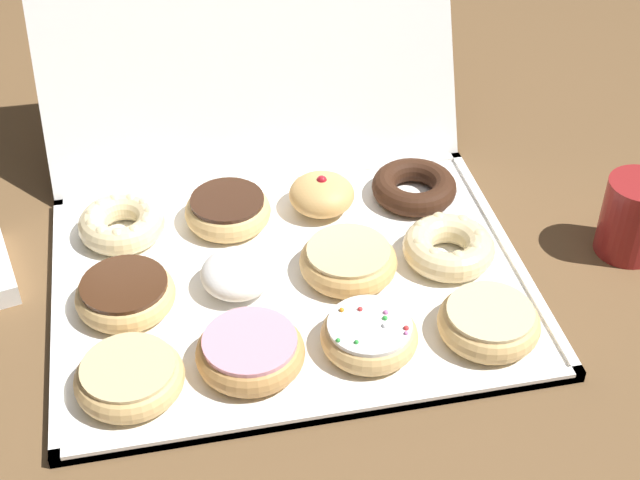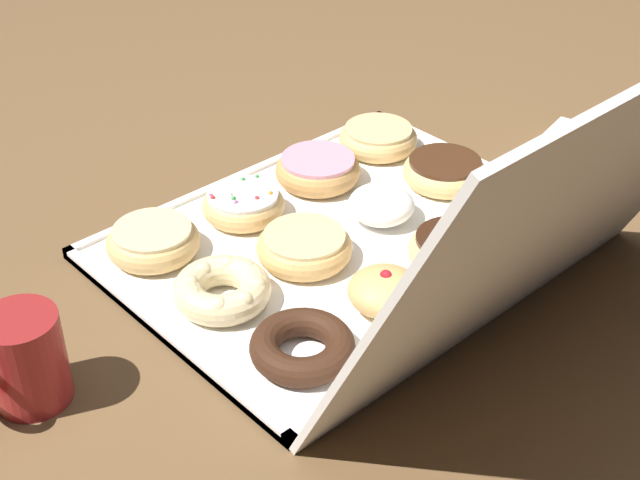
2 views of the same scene
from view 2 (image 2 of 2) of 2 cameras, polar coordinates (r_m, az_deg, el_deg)
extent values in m
plane|color=brown|center=(1.17, 1.58, -0.27)|extent=(3.00, 3.00, 0.00)
cube|color=white|center=(1.17, 1.58, -0.07)|extent=(0.57, 0.44, 0.01)
cube|color=white|center=(1.30, -4.88, 3.94)|extent=(0.57, 0.01, 0.01)
cube|color=white|center=(1.06, 9.57, -4.78)|extent=(0.57, 0.01, 0.01)
cube|color=white|center=(1.35, 10.18, 4.56)|extent=(0.01, 0.44, 0.01)
cube|color=white|center=(1.03, -9.67, -5.87)|extent=(0.01, 0.44, 0.01)
cube|color=white|center=(0.91, 15.56, 1.59)|extent=(0.57, 0.19, 0.39)
torus|color=#E5B770|center=(1.36, 3.67, 6.34)|extent=(0.12, 0.12, 0.03)
cylinder|color=#EACC8C|center=(1.35, 3.69, 6.94)|extent=(0.10, 0.10, 0.01)
torus|color=tan|center=(1.28, -0.14, 4.39)|extent=(0.12, 0.12, 0.04)
cylinder|color=pink|center=(1.27, -0.14, 5.08)|extent=(0.10, 0.10, 0.01)
torus|color=#E5B770|center=(1.20, -4.83, 2.19)|extent=(0.11, 0.11, 0.03)
cylinder|color=white|center=(1.20, -4.87, 2.84)|extent=(0.09, 0.09, 0.01)
sphere|color=pink|center=(1.17, -5.32, 2.40)|extent=(0.01, 0.01, 0.01)
sphere|color=pink|center=(1.19, -6.88, 2.84)|extent=(0.00, 0.00, 0.00)
sphere|color=white|center=(1.19, -5.65, 2.89)|extent=(0.01, 0.01, 0.01)
sphere|color=green|center=(1.23, -3.97, 4.01)|extent=(0.01, 0.01, 0.01)
sphere|color=red|center=(1.18, -3.98, 2.66)|extent=(0.01, 0.01, 0.01)
sphere|color=orange|center=(1.19, -3.12, 2.96)|extent=(0.01, 0.01, 0.01)
sphere|color=green|center=(1.22, -4.85, 3.83)|extent=(0.01, 0.01, 0.01)
sphere|color=green|center=(1.18, -5.46, 2.62)|extent=(0.01, 0.01, 0.01)
sphere|color=red|center=(1.19, -6.75, 2.66)|extent=(0.01, 0.01, 0.01)
torus|color=#E5B770|center=(1.15, -10.43, -0.12)|extent=(0.12, 0.12, 0.04)
cylinder|color=beige|center=(1.14, -10.51, 0.59)|extent=(0.10, 0.10, 0.01)
torus|color=#E5B770|center=(1.29, 7.81, 4.24)|extent=(0.12, 0.12, 0.03)
cylinder|color=#472816|center=(1.28, 7.87, 4.87)|extent=(0.10, 0.10, 0.01)
ellipsoid|color=white|center=(1.19, 3.97, 2.17)|extent=(0.09, 0.09, 0.05)
torus|color=tan|center=(1.12, -1.01, -0.48)|extent=(0.12, 0.12, 0.04)
cylinder|color=#EACC8C|center=(1.11, -1.01, 0.22)|extent=(0.10, 0.10, 0.01)
torus|color=beige|center=(1.05, -6.02, -3.24)|extent=(0.11, 0.11, 0.04)
sphere|color=beige|center=(1.03, -7.76, -3.67)|extent=(0.02, 0.02, 0.02)
sphere|color=beige|center=(1.02, -6.34, -4.12)|extent=(0.02, 0.02, 0.02)
sphere|color=beige|center=(1.02, -4.74, -3.77)|extent=(0.02, 0.02, 0.02)
sphere|color=beige|center=(1.04, -3.95, -2.86)|extent=(0.02, 0.02, 0.02)
sphere|color=beige|center=(1.06, -4.41, -1.95)|extent=(0.02, 0.02, 0.02)
sphere|color=beige|center=(1.08, -5.78, -1.55)|extent=(0.02, 0.02, 0.02)
sphere|color=beige|center=(1.07, -7.31, -1.86)|extent=(0.02, 0.02, 0.02)
sphere|color=beige|center=(1.05, -8.14, -2.72)|extent=(0.02, 0.02, 0.02)
torus|color=beige|center=(1.22, 12.62, 1.77)|extent=(0.11, 0.11, 0.04)
sphere|color=beige|center=(1.18, 11.60, 1.52)|extent=(0.02, 0.02, 0.02)
sphere|color=beige|center=(1.18, 12.54, 1.23)|extent=(0.02, 0.02, 0.02)
sphere|color=beige|center=(1.18, 13.53, 1.24)|extent=(0.02, 0.02, 0.02)
sphere|color=beige|center=(1.20, 14.23, 1.55)|extent=(0.02, 0.02, 0.02)
sphere|color=beige|center=(1.22, 14.42, 2.04)|extent=(0.02, 0.02, 0.02)
sphere|color=beige|center=(1.23, 14.06, 2.56)|extent=(0.02, 0.02, 0.02)
sphere|color=beige|center=(1.24, 13.28, 2.95)|extent=(0.02, 0.02, 0.02)
sphere|color=beige|center=(1.24, 12.32, 3.09)|extent=(0.02, 0.02, 0.02)
sphere|color=beige|center=(1.23, 11.47, 2.94)|extent=(0.02, 0.02, 0.02)
sphere|color=beige|center=(1.22, 10.98, 2.55)|extent=(0.02, 0.02, 0.02)
sphere|color=beige|center=(1.20, 11.02, 2.02)|extent=(0.02, 0.02, 0.02)
torus|color=#E5B770|center=(1.12, 8.38, -0.67)|extent=(0.11, 0.11, 0.04)
cylinder|color=#381E11|center=(1.11, 8.45, 0.05)|extent=(0.10, 0.10, 0.01)
ellipsoid|color=tan|center=(1.04, 4.10, -3.21)|extent=(0.09, 0.09, 0.05)
sphere|color=#B21923|center=(1.03, 4.15, -2.25)|extent=(0.01, 0.01, 0.01)
torus|color=#381E11|center=(0.98, -1.11, -6.70)|extent=(0.11, 0.11, 0.03)
cylinder|color=maroon|center=(0.97, -17.94, -7.10)|extent=(0.08, 0.08, 0.10)
cylinder|color=black|center=(0.94, -18.43, -4.98)|extent=(0.07, 0.07, 0.01)
cube|color=white|center=(1.40, 16.38, 5.09)|extent=(0.17, 0.17, 0.03)
camera|label=1|loc=(1.73, -17.94, 36.32)|focal=52.33mm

